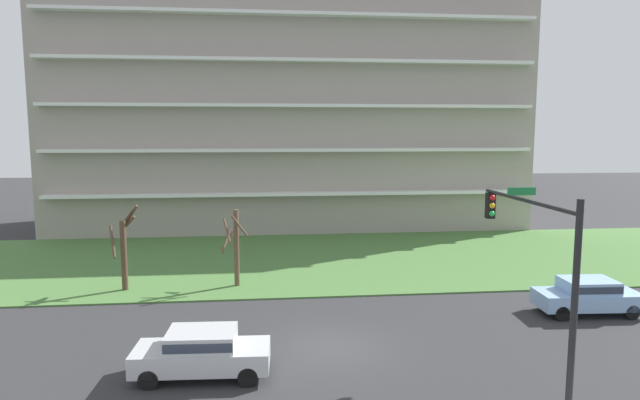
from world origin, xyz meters
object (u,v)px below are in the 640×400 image
sedan_blue_center_left (588,295)px  sedan_silver_near_left (202,351)px  tree_left (235,245)px  traffic_signal_mast (538,258)px  tree_far_left (124,249)px

sedan_blue_center_left → sedan_silver_near_left: bearing=18.5°
sedan_silver_near_left → sedan_blue_center_left: bearing=18.1°
tree_left → traffic_signal_mast: size_ratio=0.64×
tree_left → sedan_blue_center_left: size_ratio=0.90×
tree_far_left → sedan_silver_near_left: bearing=-64.3°
sedan_silver_near_left → traffic_signal_mast: bearing=-12.2°
tree_left → traffic_signal_mast: 16.19m
tree_far_left → traffic_signal_mast: size_ratio=0.69×
tree_far_left → tree_left: 5.52m
tree_left → sedan_blue_center_left: 16.75m
tree_far_left → tree_left: tree_far_left is taller
tree_far_left → traffic_signal_mast: bearing=-40.9°
sedan_blue_center_left → tree_far_left: bearing=-12.2°
tree_far_left → tree_left: bearing=1.4°
tree_left → sedan_silver_near_left: tree_left is taller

